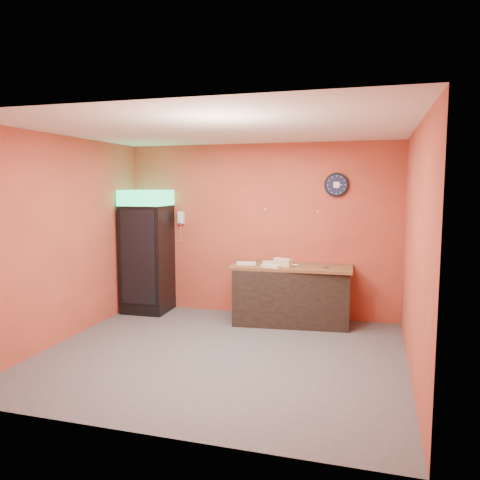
% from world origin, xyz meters
% --- Properties ---
extents(floor, '(4.50, 4.50, 0.00)m').
position_xyz_m(floor, '(0.00, 0.00, 0.00)').
color(floor, '#47474C').
rests_on(floor, ground).
extents(back_wall, '(4.50, 0.02, 2.80)m').
position_xyz_m(back_wall, '(0.00, 2.00, 1.40)').
color(back_wall, '#C24D36').
rests_on(back_wall, floor).
extents(left_wall, '(0.02, 4.00, 2.80)m').
position_xyz_m(left_wall, '(-2.25, 0.00, 1.40)').
color(left_wall, '#C24D36').
rests_on(left_wall, floor).
extents(right_wall, '(0.02, 4.00, 2.80)m').
position_xyz_m(right_wall, '(2.25, 0.00, 1.40)').
color(right_wall, '#C24D36').
rests_on(right_wall, floor).
extents(ceiling, '(4.50, 4.00, 0.02)m').
position_xyz_m(ceiling, '(0.00, 0.00, 2.80)').
color(ceiling, white).
rests_on(ceiling, back_wall).
extents(beverage_cooler, '(0.74, 0.76, 2.05)m').
position_xyz_m(beverage_cooler, '(-1.85, 1.60, 1.00)').
color(beverage_cooler, black).
rests_on(beverage_cooler, floor).
extents(prep_counter, '(1.80, 0.95, 0.86)m').
position_xyz_m(prep_counter, '(0.61, 1.62, 0.43)').
color(prep_counter, black).
rests_on(prep_counter, floor).
extents(wall_clock, '(0.37, 0.06, 0.37)m').
position_xyz_m(wall_clock, '(1.23, 1.97, 2.14)').
color(wall_clock, black).
rests_on(wall_clock, back_wall).
extents(wall_phone, '(0.11, 0.10, 0.20)m').
position_xyz_m(wall_phone, '(-1.37, 1.95, 1.58)').
color(wall_phone, white).
rests_on(wall_phone, back_wall).
extents(butcher_paper, '(1.87, 0.86, 0.04)m').
position_xyz_m(butcher_paper, '(0.61, 1.62, 0.88)').
color(butcher_paper, brown).
rests_on(butcher_paper, prep_counter).
extents(sub_roll_stack, '(0.30, 0.21, 0.12)m').
position_xyz_m(sub_roll_stack, '(0.49, 1.51, 0.96)').
color(sub_roll_stack, beige).
rests_on(sub_roll_stack, butcher_paper).
extents(wrapped_sandwich_left, '(0.31, 0.16, 0.04)m').
position_xyz_m(wrapped_sandwich_left, '(-0.08, 1.49, 0.92)').
color(wrapped_sandwich_left, silver).
rests_on(wrapped_sandwich_left, butcher_paper).
extents(wrapped_sandwich_mid, '(0.32, 0.23, 0.04)m').
position_xyz_m(wrapped_sandwich_mid, '(0.34, 1.36, 0.93)').
color(wrapped_sandwich_mid, silver).
rests_on(wrapped_sandwich_mid, butcher_paper).
extents(wrapped_sandwich_right, '(0.30, 0.19, 0.04)m').
position_xyz_m(wrapped_sandwich_right, '(0.27, 1.70, 0.92)').
color(wrapped_sandwich_right, silver).
rests_on(wrapped_sandwich_right, butcher_paper).
extents(kitchen_tool, '(0.05, 0.05, 0.05)m').
position_xyz_m(kitchen_tool, '(0.72, 1.63, 0.93)').
color(kitchen_tool, silver).
rests_on(kitchen_tool, butcher_paper).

